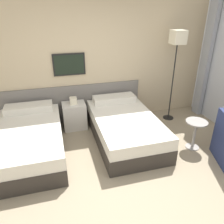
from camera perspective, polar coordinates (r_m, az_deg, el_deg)
The scene contains 7 objects.
ground_plane at distance 3.39m, azimuth 4.36°, elevation -17.91°, with size 16.00×16.00×0.00m, color gray.
wall_headboard at distance 4.67m, azimuth -4.74°, elevation 12.77°, with size 10.00×0.10×2.70m.
bed_near_door at distance 4.06m, azimuth -20.82°, elevation -6.93°, with size 1.12×1.95×0.63m.
bed_near_window at distance 4.20m, azimuth 3.23°, elevation -3.94°, with size 1.12×1.95×0.63m.
nightstand at distance 4.65m, azimuth -9.77°, elevation -0.88°, with size 0.47×0.41×0.68m.
floor_lamp at distance 4.77m, azimuth 16.69°, elevation 16.62°, with size 0.26×0.26×1.93m.
side_table at distance 4.15m, azimuth 20.92°, elevation -4.38°, with size 0.38×0.38×0.54m.
Camera 1 is at (-0.89, -2.29, 2.33)m, focal length 35.00 mm.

